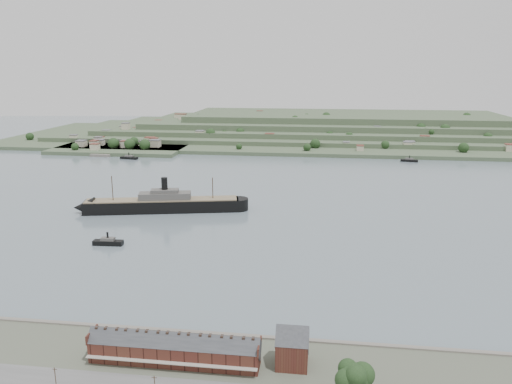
# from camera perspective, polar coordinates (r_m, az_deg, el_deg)

# --- Properties ---
(ground) EXTENTS (1400.00, 1400.00, 0.00)m
(ground) POSITION_cam_1_polar(r_m,az_deg,el_deg) (321.80, 1.09, -3.02)
(ground) COLOR slate
(ground) RESTS_ON ground
(terrace_row) EXTENTS (55.60, 9.80, 11.07)m
(terrace_row) POSITION_cam_1_polar(r_m,az_deg,el_deg) (169.19, -9.33, -17.33)
(terrace_row) COLOR #49201A
(terrace_row) RESTS_ON ground
(gabled_building) EXTENTS (10.40, 10.18, 14.09)m
(gabled_building) POSITION_cam_1_polar(r_m,az_deg,el_deg) (165.99, 4.17, -17.29)
(gabled_building) COLOR #49201A
(gabled_building) RESTS_ON ground
(far_peninsula) EXTENTS (760.00, 309.00, 30.00)m
(far_peninsula) POSITION_cam_1_polar(r_m,az_deg,el_deg) (703.65, 7.08, 7.20)
(far_peninsula) COLOR #344830
(far_peninsula) RESTS_ON ground
(steamship) EXTENTS (115.41, 37.04, 27.98)m
(steamship) POSITION_cam_1_polar(r_m,az_deg,el_deg) (341.67, -11.15, -1.37)
(steamship) COLOR black
(steamship) RESTS_ON ground
(tugboat) EXTENTS (16.54, 5.15, 7.36)m
(tugboat) POSITION_cam_1_polar(r_m,az_deg,el_deg) (285.60, -16.55, -5.49)
(tugboat) COLOR black
(tugboat) RESTS_ON ground
(ferry_west) EXTENTS (19.43, 7.96, 7.07)m
(ferry_west) POSITION_cam_1_polar(r_m,az_deg,el_deg) (547.05, -14.31, 3.85)
(ferry_west) COLOR black
(ferry_west) RESTS_ON ground
(ferry_east) EXTENTS (17.78, 7.48, 6.46)m
(ferry_east) POSITION_cam_1_polar(r_m,az_deg,el_deg) (539.09, 17.11, 3.50)
(ferry_east) COLOR black
(ferry_east) RESTS_ON ground
(fig_tree) EXTENTS (11.37, 9.84, 12.68)m
(fig_tree) POSITION_cam_1_polar(r_m,az_deg,el_deg) (151.94, 11.19, -20.11)
(fig_tree) COLOR #3D2C1C
(fig_tree) RESTS_ON ground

